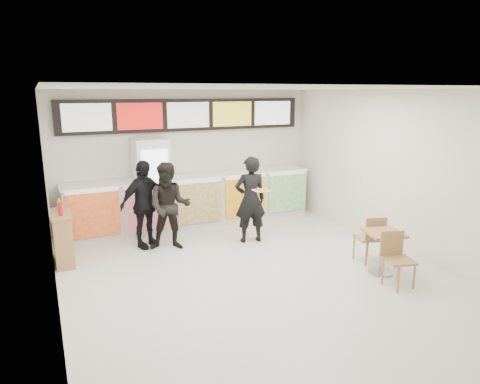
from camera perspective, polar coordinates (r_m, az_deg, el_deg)
floor at (r=7.14m, az=2.38°, el=-11.21°), size 7.00×7.00×0.00m
ceiling at (r=6.50m, az=2.64°, el=13.64°), size 7.00×7.00×0.00m
wall_back at (r=9.84m, az=-7.01°, el=4.66°), size 6.00×0.00×6.00m
wall_left at (r=5.93m, az=-24.13°, el=-2.14°), size 0.00×7.00×7.00m
wall_right at (r=8.46m, az=20.85°, el=2.48°), size 0.00×7.00×7.00m
service_counter at (r=9.65m, az=-6.10°, el=-1.11°), size 5.56×0.77×1.14m
menu_board at (r=9.66m, az=-7.01°, el=10.17°), size 5.50×0.14×0.70m
drinks_fridge at (r=9.31m, az=-11.63°, el=0.87°), size 0.70×0.67×2.00m
mirror_panel at (r=8.29m, az=-24.69°, el=3.69°), size 0.01×2.00×1.50m
customer_main at (r=8.47m, az=1.38°, el=-1.02°), size 0.69×0.51×1.73m
customer_left at (r=8.17m, az=-9.39°, el=-1.92°), size 0.99×0.88×1.68m
customer_mid at (r=8.38m, az=-12.72°, el=-1.61°), size 1.08×0.75×1.70m
pizza_slice at (r=8.01m, az=2.83°, el=0.27°), size 0.36×0.36×0.02m
cafe_table at (r=7.48m, az=18.51°, el=-6.65°), size 0.77×1.51×0.85m
condiment_ledge at (r=8.11m, az=-22.57°, el=-5.63°), size 0.33×0.83×1.10m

